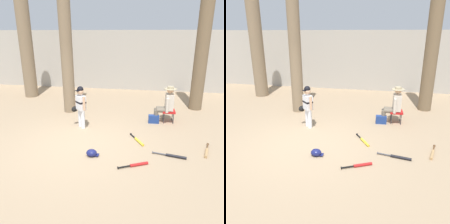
{
  "view_description": "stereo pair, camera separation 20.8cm",
  "coord_description": "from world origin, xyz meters",
  "views": [
    {
      "loc": [
        1.79,
        -5.19,
        2.79
      ],
      "look_at": [
        0.79,
        0.61,
        0.75
      ],
      "focal_mm": 36.62,
      "sensor_mm": 36.0,
      "label": 1
    },
    {
      "loc": [
        1.99,
        -5.15,
        2.79
      ],
      "look_at": [
        0.79,
        0.61,
        0.75
      ],
      "focal_mm": 36.62,
      "sensor_mm": 36.0,
      "label": 2
    }
  ],
  "objects": [
    {
      "name": "bat_yellow_trainer",
      "position": [
        1.54,
        0.43,
        0.03
      ],
      "size": [
        0.44,
        0.69,
        0.07
      ],
      "color": "yellow",
      "rests_on": "ground"
    },
    {
      "name": "concrete_back_wall",
      "position": [
        0.0,
        6.59,
        1.46
      ],
      "size": [
        18.0,
        0.36,
        2.93
      ],
      "primitive_type": "cube",
      "color": "#ADA89E",
      "rests_on": "ground"
    },
    {
      "name": "seated_spectator",
      "position": [
        2.32,
        2.06,
        0.64
      ],
      "size": [
        0.67,
        0.53,
        1.2
      ],
      "color": "#6B6051",
      "rests_on": "ground"
    },
    {
      "name": "tree_behind_spectator",
      "position": [
        3.53,
        3.68,
        2.35
      ],
      "size": [
        0.81,
        0.81,
        5.55
      ],
      "color": "brown",
      "rests_on": "ground"
    },
    {
      "name": "batting_helmet_navy",
      "position": [
        0.49,
        -0.51,
        0.08
      ],
      "size": [
        0.3,
        0.23,
        0.18
      ],
      "color": "navy",
      "rests_on": "ground"
    },
    {
      "name": "folding_stool",
      "position": [
        2.42,
        2.06,
        0.36
      ],
      "size": [
        0.41,
        0.41,
        0.41
      ],
      "color": "red",
      "rests_on": "ground"
    },
    {
      "name": "bat_wood_tan",
      "position": [
        3.23,
        0.1,
        0.03
      ],
      "size": [
        0.26,
        0.73,
        0.07
      ],
      "color": "tan",
      "rests_on": "ground"
    },
    {
      "name": "bat_black_composite",
      "position": [
        2.42,
        -0.24,
        0.03
      ],
      "size": [
        0.8,
        0.22,
        0.07
      ],
      "color": "black",
      "rests_on": "ground"
    },
    {
      "name": "tree_far_left",
      "position": [
        -3.65,
        4.35,
        2.1
      ],
      "size": [
        0.82,
        0.82,
        4.98
      ],
      "color": "#7F6B51",
      "rests_on": "ground"
    },
    {
      "name": "ground_plane",
      "position": [
        0.0,
        0.0,
        0.0
      ],
      "size": [
        60.0,
        60.0,
        0.0
      ],
      "primitive_type": "plane",
      "color": "#9E8466"
    },
    {
      "name": "tree_near_player",
      "position": [
        -1.15,
        2.58,
        2.49
      ],
      "size": [
        0.7,
        0.7,
        5.73
      ],
      "color": "#7F6B51",
      "rests_on": "ground"
    },
    {
      "name": "young_ballplayer",
      "position": [
        -0.27,
        1.16,
        0.74
      ],
      "size": [
        0.57,
        0.45,
        1.31
      ],
      "color": "white",
      "rests_on": "ground"
    },
    {
      "name": "handbag_beside_stool",
      "position": [
        1.95,
        1.91,
        0.13
      ],
      "size": [
        0.35,
        0.2,
        0.26
      ],
      "primitive_type": "cube",
      "rotation": [
        0.0,
        0.0,
        0.06
      ],
      "color": "navy",
      "rests_on": "ground"
    },
    {
      "name": "bat_red_barrel",
      "position": [
        1.58,
        -0.77,
        0.03
      ],
      "size": [
        0.67,
        0.37,
        0.07
      ],
      "color": "red",
      "rests_on": "ground"
    }
  ]
}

